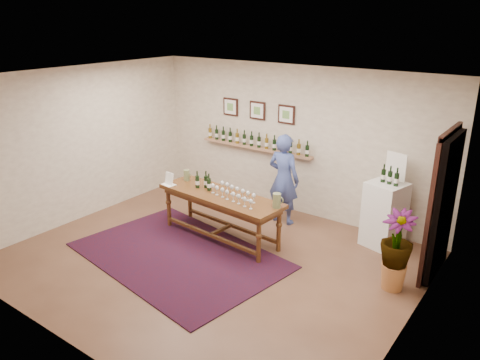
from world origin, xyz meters
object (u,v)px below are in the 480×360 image
Objects in this scene: potted_plant at (396,250)px; person at (284,179)px; tasting_table at (220,201)px; display_pedestal at (384,215)px.

person is at bearing 157.09° from potted_plant.
tasting_table is 1.39× the size of person.
display_pedestal is 1.08× the size of potted_plant.
person is (0.51, 1.20, 0.15)m from tasting_table.
display_pedestal is at bearing -174.06° from person.
tasting_table is 2.93m from potted_plant.
person is (-2.41, 1.02, 0.24)m from potted_plant.
person reaches higher than tasting_table.
potted_plant is at bearing 157.52° from person.
display_pedestal is 0.66× the size of person.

